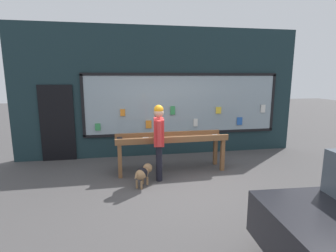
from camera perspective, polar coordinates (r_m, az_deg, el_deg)
ground_plane at (r=5.83m, az=2.40°, el=-12.67°), size 40.00×40.00×0.00m
shopfront_facade at (r=7.72m, az=-1.37°, el=7.09°), size 8.25×0.29×3.71m
display_table_main at (r=6.44m, az=0.65°, el=-3.35°), size 2.72×0.69×0.93m
person_browsing at (r=5.82m, az=-2.01°, el=-2.29°), size 0.27×0.67×1.71m
small_dog at (r=5.70m, az=-5.44°, el=-10.08°), size 0.46×0.54×0.44m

